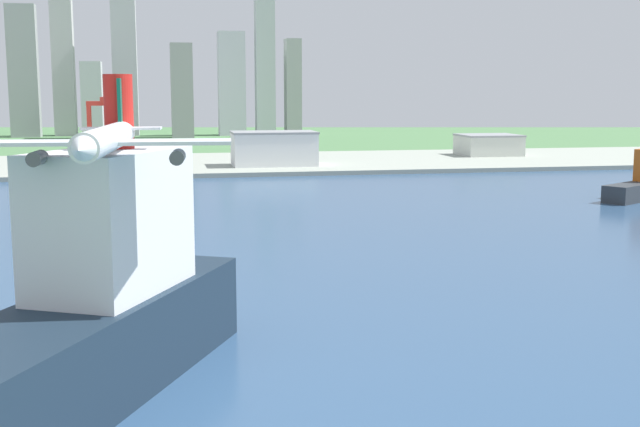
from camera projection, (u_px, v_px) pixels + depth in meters
name	position (u px, v px, depth m)	size (l,w,h in m)	color
ground_plane	(217.00, 212.00, 302.51)	(2400.00, 2400.00, 0.00)	#4A7647
water_bay	(231.00, 241.00, 244.27)	(840.00, 360.00, 0.15)	#2D4C70
industrial_pier	(195.00, 164.00, 486.72)	(840.00, 140.00, 2.50)	#969E91
airplane_landing	(107.00, 140.00, 108.16)	(33.40, 39.34, 11.69)	silver
cargo_ship	(93.00, 308.00, 120.02)	(49.61, 74.51, 47.06)	#192838
port_crane_red	(105.00, 115.00, 517.19)	(22.51, 34.95, 38.25)	#B72D23
warehouse_main	(274.00, 148.00, 463.92)	(47.73, 28.72, 19.25)	white
warehouse_annex	(488.00, 145.00, 537.44)	(37.94, 33.30, 13.61)	silver
distant_skyline	(122.00, 72.00, 790.92)	(323.91, 77.18, 156.07)	#96989C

